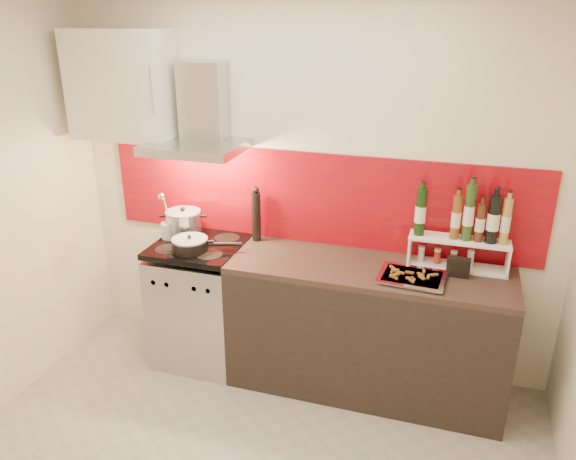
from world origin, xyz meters
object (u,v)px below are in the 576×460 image
(counter, at_px, (366,328))
(stock_pot, at_px, (184,223))
(range_stove, at_px, (202,303))
(saute_pan, at_px, (191,244))
(pepper_mill, at_px, (256,215))
(baking_tray, at_px, (412,277))

(counter, bearing_deg, stock_pot, 175.42)
(range_stove, relative_size, saute_pan, 1.99)
(counter, xyz_separation_m, pepper_mill, (-0.84, 0.20, 0.64))
(range_stove, height_order, stock_pot, stock_pot)
(range_stove, distance_m, pepper_mill, 0.77)
(range_stove, relative_size, stock_pot, 3.62)
(counter, relative_size, saute_pan, 3.94)
(saute_pan, bearing_deg, pepper_mill, 43.12)
(stock_pot, bearing_deg, pepper_mill, 10.00)
(stock_pot, relative_size, pepper_mill, 0.64)
(stock_pot, relative_size, saute_pan, 0.55)
(counter, xyz_separation_m, baking_tray, (0.27, -0.10, 0.47))
(counter, distance_m, saute_pan, 1.30)
(baking_tray, bearing_deg, range_stove, 176.42)
(range_stove, bearing_deg, baking_tray, -3.58)
(range_stove, relative_size, pepper_mill, 2.31)
(pepper_mill, distance_m, baking_tray, 1.17)
(counter, xyz_separation_m, saute_pan, (-1.19, -0.12, 0.50))
(range_stove, height_order, baking_tray, baking_tray)
(stock_pot, bearing_deg, saute_pan, -53.53)
(counter, xyz_separation_m, stock_pot, (-1.36, 0.11, 0.55))
(range_stove, bearing_deg, stock_pot, 145.05)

